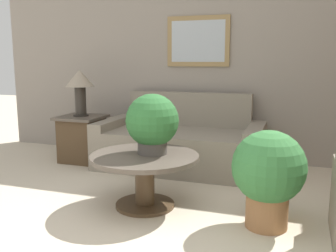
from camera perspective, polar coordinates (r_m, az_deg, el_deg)
wall_back at (r=5.00m, az=7.82°, el=9.76°), size 6.56×0.09×2.60m
couch_main at (r=4.64m, az=1.97°, el=-2.77°), size 1.99×0.99×0.90m
coffee_table at (r=3.39m, az=-3.58°, el=-6.57°), size 0.97×0.97×0.48m
side_table at (r=5.05m, az=-12.97°, el=-1.80°), size 0.56×0.56×0.60m
table_lamp at (r=4.96m, az=-13.29°, el=6.31°), size 0.37×0.37×0.60m
potted_plant_on_table at (r=3.32m, az=-2.42°, el=0.55°), size 0.48×0.48×0.54m
potted_plant_floor at (r=3.04m, az=15.05°, el=-6.93°), size 0.58×0.58×0.78m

